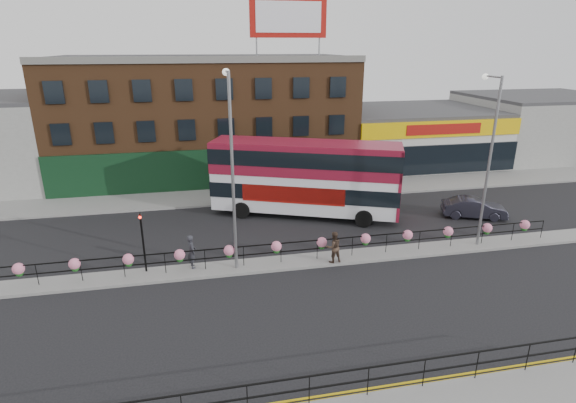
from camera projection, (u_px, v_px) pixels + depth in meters
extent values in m
plane|color=black|center=(299.00, 263.00, 24.35)|extent=(120.00, 120.00, 0.00)
cube|color=gray|center=(265.00, 194.00, 35.42)|extent=(60.00, 4.00, 0.15)
cube|color=gray|center=(299.00, 262.00, 24.33)|extent=(60.00, 1.60, 0.15)
cube|color=gold|center=(363.00, 390.00, 15.38)|extent=(60.00, 0.10, 0.01)
cube|color=gold|center=(364.00, 393.00, 15.22)|extent=(60.00, 0.10, 0.01)
cube|color=brown|center=(207.00, 117.00, 40.43)|extent=(25.00, 12.00, 10.00)
cube|color=#3F3F42|center=(203.00, 58.00, 38.73)|extent=(25.00, 12.00, 0.30)
cube|color=black|center=(212.00, 170.00, 35.90)|extent=(25.00, 0.25, 3.40)
cube|color=silver|center=(410.00, 136.00, 45.07)|extent=(15.00, 12.00, 5.00)
cube|color=#3F3F42|center=(412.00, 110.00, 44.19)|extent=(15.00, 12.00, 0.30)
cube|color=#E6B705|center=(443.00, 129.00, 38.85)|extent=(15.00, 0.25, 1.40)
cube|color=#9E130D|center=(444.00, 129.00, 38.74)|extent=(7.00, 0.10, 0.90)
cube|color=black|center=(440.00, 159.00, 39.74)|extent=(15.00, 0.25, 2.60)
cube|color=gray|center=(539.00, 126.00, 47.71)|extent=(14.50, 12.00, 6.00)
cube|color=#3F3F42|center=(544.00, 96.00, 46.67)|extent=(14.50, 12.00, 0.30)
cube|color=#9E130D|center=(288.00, 17.00, 34.34)|extent=(6.00, 0.25, 3.00)
cube|color=white|center=(289.00, 17.00, 34.21)|extent=(5.10, 0.04, 2.25)
cylinder|color=gray|center=(257.00, 47.00, 34.59)|extent=(0.12, 0.12, 1.40)
cylinder|color=gray|center=(319.00, 47.00, 35.55)|extent=(0.12, 0.12, 1.40)
cube|color=black|center=(299.00, 242.00, 23.94)|extent=(30.00, 0.05, 0.05)
cube|color=black|center=(299.00, 250.00, 24.11)|extent=(30.00, 0.05, 0.05)
cylinder|color=black|center=(37.00, 275.00, 21.65)|extent=(0.04, 0.04, 1.10)
cylinder|color=black|center=(81.00, 271.00, 22.03)|extent=(0.04, 0.04, 1.10)
cylinder|color=black|center=(124.00, 267.00, 22.41)|extent=(0.04, 0.04, 1.10)
cylinder|color=black|center=(165.00, 263.00, 22.79)|extent=(0.04, 0.04, 1.10)
cylinder|color=black|center=(205.00, 260.00, 23.17)|extent=(0.04, 0.04, 1.10)
cylinder|color=black|center=(244.00, 256.00, 23.55)|extent=(0.04, 0.04, 1.10)
cylinder|color=black|center=(281.00, 253.00, 23.93)|extent=(0.04, 0.04, 1.10)
cylinder|color=black|center=(317.00, 249.00, 24.31)|extent=(0.04, 0.04, 1.10)
cylinder|color=black|center=(352.00, 246.00, 24.70)|extent=(0.04, 0.04, 1.10)
cylinder|color=black|center=(386.00, 243.00, 25.08)|extent=(0.04, 0.04, 1.10)
cylinder|color=black|center=(419.00, 240.00, 25.46)|extent=(0.04, 0.04, 1.10)
cylinder|color=black|center=(451.00, 237.00, 25.84)|extent=(0.04, 0.04, 1.10)
cylinder|color=black|center=(482.00, 235.00, 26.22)|extent=(0.04, 0.04, 1.10)
cylinder|color=black|center=(513.00, 232.00, 26.60)|extent=(0.04, 0.04, 1.10)
cylinder|color=black|center=(542.00, 229.00, 26.98)|extent=(0.04, 0.04, 1.10)
sphere|color=pink|center=(18.00, 269.00, 21.37)|extent=(0.56, 0.56, 0.56)
sphere|color=#1C601C|center=(19.00, 273.00, 21.45)|extent=(0.36, 0.36, 0.36)
sphere|color=pink|center=(74.00, 264.00, 21.85)|extent=(0.56, 0.56, 0.56)
sphere|color=#1C601C|center=(75.00, 268.00, 21.93)|extent=(0.36, 0.36, 0.36)
sphere|color=pink|center=(128.00, 259.00, 22.33)|extent=(0.56, 0.56, 0.56)
sphere|color=#1C601C|center=(129.00, 263.00, 22.40)|extent=(0.36, 0.36, 0.36)
sphere|color=pink|center=(180.00, 255.00, 22.80)|extent=(0.56, 0.56, 0.56)
sphere|color=#1C601C|center=(180.00, 259.00, 22.88)|extent=(0.36, 0.36, 0.36)
sphere|color=pink|center=(229.00, 250.00, 23.28)|extent=(0.56, 0.56, 0.56)
sphere|color=#1C601C|center=(229.00, 254.00, 23.35)|extent=(0.36, 0.36, 0.36)
sphere|color=pink|center=(276.00, 246.00, 23.75)|extent=(0.56, 0.56, 0.56)
sphere|color=#1C601C|center=(276.00, 250.00, 23.83)|extent=(0.36, 0.36, 0.36)
sphere|color=pink|center=(322.00, 242.00, 24.23)|extent=(0.56, 0.56, 0.56)
sphere|color=#1C601C|center=(322.00, 246.00, 24.31)|extent=(0.36, 0.36, 0.36)
sphere|color=pink|center=(366.00, 239.00, 24.71)|extent=(0.56, 0.56, 0.56)
sphere|color=#1C601C|center=(365.00, 242.00, 24.78)|extent=(0.36, 0.36, 0.36)
sphere|color=pink|center=(408.00, 235.00, 25.18)|extent=(0.56, 0.56, 0.56)
sphere|color=#1C601C|center=(407.00, 239.00, 25.26)|extent=(0.36, 0.36, 0.36)
sphere|color=pink|center=(448.00, 231.00, 25.66)|extent=(0.56, 0.56, 0.56)
sphere|color=#1C601C|center=(448.00, 235.00, 25.73)|extent=(0.36, 0.36, 0.36)
sphere|color=pink|center=(487.00, 228.00, 26.13)|extent=(0.56, 0.56, 0.56)
sphere|color=#1C601C|center=(487.00, 232.00, 26.21)|extent=(0.36, 0.36, 0.36)
sphere|color=pink|center=(525.00, 225.00, 26.61)|extent=(0.56, 0.56, 0.56)
sphere|color=#1C601C|center=(524.00, 228.00, 26.69)|extent=(0.36, 0.36, 0.36)
cube|color=black|center=(310.00, 376.00, 14.22)|extent=(20.00, 0.05, 0.05)
cube|color=black|center=(309.00, 389.00, 14.39)|extent=(20.00, 0.05, 0.05)
cylinder|color=black|center=(247.00, 400.00, 14.02)|extent=(0.04, 0.04, 1.10)
cylinder|color=black|center=(309.00, 390.00, 14.41)|extent=(0.04, 0.04, 1.10)
cylinder|color=black|center=(368.00, 381.00, 14.79)|extent=(0.04, 0.04, 1.10)
cylinder|color=black|center=(424.00, 373.00, 15.17)|extent=(0.04, 0.04, 1.10)
cylinder|color=black|center=(477.00, 365.00, 15.55)|extent=(0.04, 0.04, 1.10)
cylinder|color=black|center=(528.00, 357.00, 15.93)|extent=(0.04, 0.04, 1.10)
cylinder|color=black|center=(576.00, 350.00, 16.31)|extent=(0.04, 0.04, 1.10)
cube|color=white|center=(305.00, 177.00, 30.34)|extent=(12.66, 7.43, 4.56)
cube|color=maroon|center=(305.00, 158.00, 29.91)|extent=(12.74, 7.51, 2.05)
cube|color=black|center=(305.00, 188.00, 30.60)|extent=(12.77, 7.54, 1.03)
cube|color=black|center=(305.00, 156.00, 29.85)|extent=(12.79, 7.56, 1.03)
cube|color=maroon|center=(305.00, 143.00, 29.58)|extent=(12.66, 7.43, 0.14)
cube|color=maroon|center=(399.00, 182.00, 29.23)|extent=(1.30, 2.76, 4.56)
cube|color=#9E130D|center=(293.00, 195.00, 29.38)|extent=(6.33, 2.66, 1.14)
cylinder|color=black|center=(242.00, 210.00, 30.47)|extent=(1.18, 0.75, 1.14)
cylinder|color=black|center=(253.00, 197.00, 33.10)|extent=(1.18, 0.75, 1.14)
cylinder|color=black|center=(364.00, 219.00, 29.00)|extent=(1.18, 0.75, 1.14)
cylinder|color=black|center=(365.00, 204.00, 31.64)|extent=(1.18, 0.75, 1.14)
imported|color=#262531|center=(474.00, 208.00, 30.56)|extent=(4.29, 5.17, 1.38)
imported|color=#2A2B32|center=(192.00, 251.00, 23.27)|extent=(0.84, 0.71, 1.81)
imported|color=#423125|center=(334.00, 247.00, 23.85)|extent=(1.02, 0.88, 1.74)
cylinder|color=gray|center=(233.00, 176.00, 21.89)|extent=(0.16, 0.16, 9.94)
cylinder|color=gray|center=(227.00, 72.00, 20.97)|extent=(0.10, 1.49, 0.10)
sphere|color=silver|center=(226.00, 72.00, 21.68)|extent=(0.36, 0.36, 0.36)
cylinder|color=gray|center=(489.00, 165.00, 24.70)|extent=(0.15, 0.15, 9.53)
cylinder|color=gray|center=(494.00, 77.00, 23.82)|extent=(0.10, 1.43, 0.10)
sphere|color=silver|center=(485.00, 77.00, 24.50)|extent=(0.34, 0.34, 0.34)
cylinder|color=black|center=(143.00, 243.00, 22.62)|extent=(0.10, 0.10, 3.20)
imported|color=black|center=(140.00, 213.00, 22.10)|extent=(0.15, 0.18, 0.90)
sphere|color=#FF190C|center=(140.00, 217.00, 22.04)|extent=(0.14, 0.14, 0.14)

